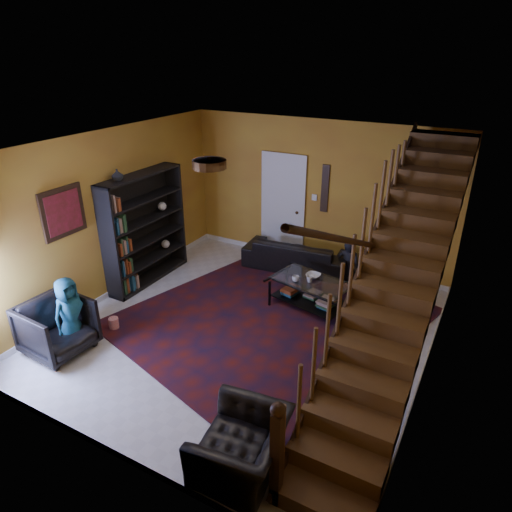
{
  "coord_description": "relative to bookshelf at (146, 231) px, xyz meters",
  "views": [
    {
      "loc": [
        2.96,
        -5.1,
        3.99
      ],
      "look_at": [
        -0.04,
        0.4,
        1.07
      ],
      "focal_mm": 32.0,
      "sensor_mm": 36.0,
      "label": 1
    }
  ],
  "objects": [
    {
      "name": "door",
      "position": [
        1.7,
        2.12,
        0.06
      ],
      "size": [
        0.82,
        0.05,
        2.05
      ],
      "primitive_type": "cube",
      "color": "silver",
      "rests_on": "floor"
    },
    {
      "name": "ceiling_fixture",
      "position": [
        2.4,
        -1.4,
        1.78
      ],
      "size": [
        0.4,
        0.4,
        0.1
      ],
      "primitive_type": "cylinder",
      "color": "#3F2814",
      "rests_on": "room"
    },
    {
      "name": "cup_b",
      "position": [
        2.99,
        0.46,
        -0.44
      ],
      "size": [
        0.14,
        0.14,
        0.1
      ],
      "primitive_type": "imported",
      "rotation": [
        0.0,
        0.0,
        0.39
      ],
      "color": "#999999",
      "rests_on": "coffee_table"
    },
    {
      "name": "framed_picture",
      "position": [
        -0.17,
        -1.5,
        0.79
      ],
      "size": [
        0.04,
        0.74,
        0.74
      ],
      "primitive_type": "cube",
      "color": "maroon",
      "rests_on": "room"
    },
    {
      "name": "bowl",
      "position": [
        2.98,
        0.64,
        -0.46
      ],
      "size": [
        0.25,
        0.25,
        0.06
      ],
      "primitive_type": "imported",
      "rotation": [
        0.0,
        0.0,
        -0.07
      ],
      "color": "#999999",
      "rests_on": "coffee_table"
    },
    {
      "name": "staircase",
      "position": [
        4.53,
        -0.6,
        0.43
      ],
      "size": [
        0.95,
        5.02,
        3.18
      ],
      "color": "brown",
      "rests_on": "floor"
    },
    {
      "name": "wall_hanging",
      "position": [
        2.55,
        2.13,
        0.59
      ],
      "size": [
        0.14,
        0.03,
        0.9
      ],
      "primitive_type": "cube",
      "color": "black",
      "rests_on": "room"
    },
    {
      "name": "coffee_table",
      "position": [
        3.01,
        0.51,
        -0.69
      ],
      "size": [
        1.38,
        0.99,
        0.48
      ],
      "rotation": [
        0.0,
        0.0,
        -0.22
      ],
      "color": "black",
      "rests_on": "floor"
    },
    {
      "name": "person_adult_a",
      "position": [
        3.24,
        1.75,
        -0.78
      ],
      "size": [
        0.49,
        0.34,
        1.27
      ],
      "primitive_type": "imported",
      "rotation": [
        0.0,
        0.0,
        3.06
      ],
      "color": "black",
      "rests_on": "sofa"
    },
    {
      "name": "armchair_right",
      "position": [
        3.64,
        -2.85,
        -0.65
      ],
      "size": [
        0.97,
        1.07,
        0.63
      ],
      "primitive_type": "imported",
      "rotation": [
        0.0,
        0.0,
        -1.44
      ],
      "color": "black",
      "rests_on": "floor"
    },
    {
      "name": "bookshelf",
      "position": [
        0.0,
        0.0,
        0.0
      ],
      "size": [
        0.35,
        1.8,
        2.0
      ],
      "color": "black",
      "rests_on": "floor"
    },
    {
      "name": "person_adult_b",
      "position": [
        3.9,
        1.75,
        -0.78
      ],
      "size": [
        0.66,
        0.53,
        1.27
      ],
      "primitive_type": "imported",
      "rotation": [
        0.0,
        0.0,
        3.05
      ],
      "color": "black",
      "rests_on": "sofa"
    },
    {
      "name": "sofa",
      "position": [
        2.22,
        1.7,
        -0.67
      ],
      "size": [
        2.08,
        0.98,
        0.59
      ],
      "primitive_type": "imported",
      "rotation": [
        0.0,
        0.0,
        3.24
      ],
      "color": "black",
      "rests_on": "floor"
    },
    {
      "name": "rug",
      "position": [
        2.6,
        -0.12,
        -0.95
      ],
      "size": [
        4.83,
        5.21,
        0.02
      ],
      "primitive_type": "cube",
      "rotation": [
        0.0,
        0.0,
        -0.28
      ],
      "color": "#4A120D",
      "rests_on": "floor"
    },
    {
      "name": "popcorn_bucket",
      "position": [
        0.61,
        -1.56,
        -0.86
      ],
      "size": [
        0.19,
        0.19,
        0.17
      ],
      "primitive_type": "cylinder",
      "rotation": [
        0.0,
        0.0,
        -0.4
      ],
      "color": "red",
      "rests_on": "rug"
    },
    {
      "name": "room",
      "position": [
        1.07,
        0.73,
        -0.91
      ],
      "size": [
        5.5,
        5.5,
        5.5
      ],
      "color": "gold",
      "rests_on": "ground"
    },
    {
      "name": "cup_a",
      "position": [
        2.79,
        0.37,
        -0.44
      ],
      "size": [
        0.14,
        0.14,
        0.09
      ],
      "primitive_type": "imported",
      "rotation": [
        0.0,
        0.0,
        -0.14
      ],
      "color": "#999999",
      "rests_on": "coffee_table"
    },
    {
      "name": "person_child",
      "position": [
        0.45,
        -2.16,
        -0.41
      ],
      "size": [
        0.36,
        0.55,
        1.11
      ],
      "primitive_type": "imported",
      "rotation": [
        0.0,
        0.0,
        1.56
      ],
      "color": "#1B5667",
      "rests_on": "armchair_left"
    },
    {
      "name": "vase",
      "position": [
        -0.0,
        -0.5,
        1.13
      ],
      "size": [
        0.18,
        0.18,
        0.19
      ],
      "primitive_type": "imported",
      "color": "#999999",
      "rests_on": "bookshelf"
    },
    {
      "name": "armchair_left",
      "position": [
        0.35,
        -2.33,
        -0.57
      ],
      "size": [
        0.9,
        0.88,
        0.78
      ],
      "primitive_type": "imported",
      "rotation": [
        0.0,
        0.0,
        1.52
      ],
      "color": "black",
      "rests_on": "floor"
    },
    {
      "name": "floor",
      "position": [
        2.4,
        -0.6,
        -0.96
      ],
      "size": [
        5.5,
        5.5,
        0.0
      ],
      "primitive_type": "plane",
      "color": "beige",
      "rests_on": "ground"
    }
  ]
}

